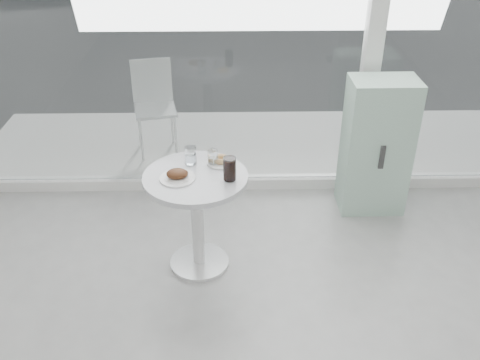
{
  "coord_description": "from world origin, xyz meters",
  "views": [
    {
      "loc": [
        -0.26,
        -1.23,
        2.61
      ],
      "look_at": [
        -0.2,
        1.7,
        0.85
      ],
      "focal_mm": 40.0,
      "sensor_mm": 36.0,
      "label": 1
    }
  ],
  "objects_px": {
    "mint_cabinet": "(376,146)",
    "water_tumbler_a": "(191,156)",
    "water_tumbler_b": "(213,158)",
    "cola_glass": "(230,169)",
    "main_table": "(197,202)",
    "plate_donut": "(221,161)",
    "plate_fritter": "(178,175)",
    "patio_chair": "(154,101)"
  },
  "relations": [
    {
      "from": "water_tumbler_b",
      "to": "cola_glass",
      "type": "relative_size",
      "value": 0.71
    },
    {
      "from": "mint_cabinet",
      "to": "water_tumbler_a",
      "type": "height_order",
      "value": "mint_cabinet"
    },
    {
      "from": "water_tumbler_a",
      "to": "water_tumbler_b",
      "type": "bearing_deg",
      "value": -8.58
    },
    {
      "from": "main_table",
      "to": "mint_cabinet",
      "type": "bearing_deg",
      "value": 27.96
    },
    {
      "from": "water_tumbler_b",
      "to": "cola_glass",
      "type": "distance_m",
      "value": 0.23
    },
    {
      "from": "patio_chair",
      "to": "cola_glass",
      "type": "bearing_deg",
      "value": -79.89
    },
    {
      "from": "mint_cabinet",
      "to": "main_table",
      "type": "bearing_deg",
      "value": -152.64
    },
    {
      "from": "mint_cabinet",
      "to": "water_tumbler_b",
      "type": "distance_m",
      "value": 1.49
    },
    {
      "from": "water_tumbler_a",
      "to": "water_tumbler_b",
      "type": "height_order",
      "value": "water_tumbler_a"
    },
    {
      "from": "water_tumbler_a",
      "to": "cola_glass",
      "type": "relative_size",
      "value": 0.79
    },
    {
      "from": "plate_donut",
      "to": "water_tumbler_a",
      "type": "distance_m",
      "value": 0.22
    },
    {
      "from": "mint_cabinet",
      "to": "patio_chair",
      "type": "height_order",
      "value": "mint_cabinet"
    },
    {
      "from": "water_tumbler_a",
      "to": "water_tumbler_b",
      "type": "distance_m",
      "value": 0.16
    },
    {
      "from": "mint_cabinet",
      "to": "patio_chair",
      "type": "xyz_separation_m",
      "value": [
        -1.95,
        1.04,
        -0.01
      ]
    },
    {
      "from": "main_table",
      "to": "water_tumbler_a",
      "type": "xyz_separation_m",
      "value": [
        -0.04,
        0.17,
        0.28
      ]
    },
    {
      "from": "plate_fritter",
      "to": "water_tumbler_b",
      "type": "relative_size",
      "value": 2.08
    },
    {
      "from": "plate_fritter",
      "to": "mint_cabinet",
      "type": "bearing_deg",
      "value": 27.44
    },
    {
      "from": "patio_chair",
      "to": "water_tumbler_b",
      "type": "bearing_deg",
      "value": -80.96
    },
    {
      "from": "patio_chair",
      "to": "water_tumbler_a",
      "type": "height_order",
      "value": "patio_chair"
    },
    {
      "from": "mint_cabinet",
      "to": "water_tumbler_a",
      "type": "xyz_separation_m",
      "value": [
        -1.48,
        -0.6,
        0.25
      ]
    },
    {
      "from": "plate_fritter",
      "to": "water_tumbler_a",
      "type": "bearing_deg",
      "value": 70.72
    },
    {
      "from": "mint_cabinet",
      "to": "cola_glass",
      "type": "height_order",
      "value": "mint_cabinet"
    },
    {
      "from": "plate_donut",
      "to": "water_tumbler_a",
      "type": "height_order",
      "value": "water_tumbler_a"
    },
    {
      "from": "main_table",
      "to": "plate_fritter",
      "type": "bearing_deg",
      "value": -159.52
    },
    {
      "from": "mint_cabinet",
      "to": "cola_glass",
      "type": "bearing_deg",
      "value": -146.35
    },
    {
      "from": "main_table",
      "to": "cola_glass",
      "type": "height_order",
      "value": "cola_glass"
    },
    {
      "from": "cola_glass",
      "to": "water_tumbler_b",
      "type": "bearing_deg",
      "value": 119.99
    },
    {
      "from": "patio_chair",
      "to": "plate_donut",
      "type": "distance_m",
      "value": 1.79
    },
    {
      "from": "mint_cabinet",
      "to": "water_tumbler_a",
      "type": "distance_m",
      "value": 1.62
    },
    {
      "from": "main_table",
      "to": "water_tumbler_a",
      "type": "relative_size",
      "value": 5.9
    },
    {
      "from": "main_table",
      "to": "water_tumbler_b",
      "type": "distance_m",
      "value": 0.33
    },
    {
      "from": "main_table",
      "to": "water_tumbler_b",
      "type": "bearing_deg",
      "value": 50.59
    },
    {
      "from": "plate_donut",
      "to": "water_tumbler_a",
      "type": "bearing_deg",
      "value": 179.92
    },
    {
      "from": "plate_donut",
      "to": "plate_fritter",
      "type": "bearing_deg",
      "value": -143.78
    },
    {
      "from": "patio_chair",
      "to": "plate_fritter",
      "type": "relative_size",
      "value": 3.78
    },
    {
      "from": "main_table",
      "to": "water_tumbler_a",
      "type": "bearing_deg",
      "value": 103.43
    },
    {
      "from": "mint_cabinet",
      "to": "cola_glass",
      "type": "xyz_separation_m",
      "value": [
        -1.21,
        -0.82,
        0.27
      ]
    },
    {
      "from": "plate_fritter",
      "to": "cola_glass",
      "type": "xyz_separation_m",
      "value": [
        0.35,
        -0.02,
        0.05
      ]
    },
    {
      "from": "water_tumbler_a",
      "to": "patio_chair",
      "type": "bearing_deg",
      "value": 106.0
    },
    {
      "from": "main_table",
      "to": "patio_chair",
      "type": "relative_size",
      "value": 0.84
    },
    {
      "from": "mint_cabinet",
      "to": "plate_donut",
      "type": "relative_size",
      "value": 5.76
    },
    {
      "from": "plate_donut",
      "to": "water_tumbler_a",
      "type": "relative_size",
      "value": 1.54
    }
  ]
}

